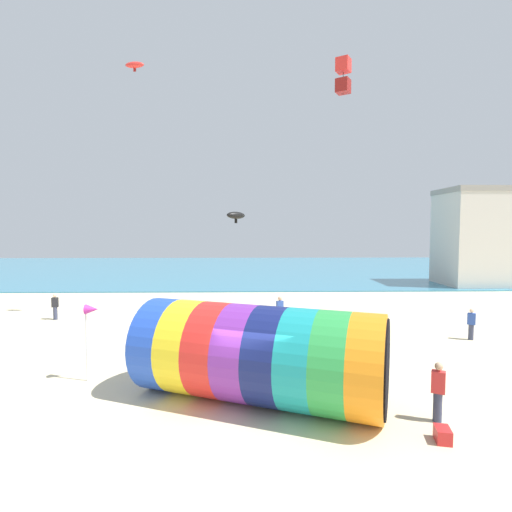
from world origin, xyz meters
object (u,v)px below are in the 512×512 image
(kite_red_box, at_px, (343,76))
(beach_flag, at_px, (91,313))
(kite_red_parafoil, at_px, (135,65))
(giant_inflatable_tube, at_px, (258,354))
(bystander_near_water, at_px, (471,324))
(kite_handler, at_px, (438,391))
(bystander_mid_beach, at_px, (55,307))
(bystander_far_left, at_px, (280,312))
(cooler_box, at_px, (443,435))
(kite_black_parafoil, at_px, (236,215))

(kite_red_box, relative_size, beach_flag, 0.56)
(kite_red_parafoil, distance_m, beach_flag, 15.87)
(giant_inflatable_tube, distance_m, beach_flag, 6.18)
(bystander_near_water, xyz_separation_m, beach_flag, (-16.37, -4.88, 1.67))
(bystander_near_water, relative_size, beach_flag, 0.56)
(kite_red_parafoil, height_order, bystander_near_water, kite_red_parafoil)
(kite_handler, xyz_separation_m, kite_red_parafoil, (-11.78, 13.12, 13.97))
(bystander_mid_beach, bearing_deg, bystander_far_left, -9.43)
(bystander_near_water, bearing_deg, kite_handler, -124.40)
(kite_handler, height_order, cooler_box, kite_handler)
(giant_inflatable_tube, relative_size, kite_handler, 4.84)
(bystander_far_left, xyz_separation_m, beach_flag, (-7.27, -7.53, 1.56))
(bystander_far_left, relative_size, cooler_box, 3.29)
(kite_red_parafoil, relative_size, bystander_near_water, 0.76)
(kite_black_parafoil, relative_size, beach_flag, 0.48)
(kite_black_parafoil, bearing_deg, kite_handler, -63.16)
(kite_handler, height_order, kite_red_parafoil, kite_red_parafoil)
(kite_handler, height_order, bystander_mid_beach, kite_handler)
(bystander_far_left, xyz_separation_m, cooler_box, (3.15, -11.85, -0.70))
(kite_red_box, relative_size, cooler_box, 2.98)
(giant_inflatable_tube, bearing_deg, bystander_near_water, 32.60)
(kite_handler, height_order, bystander_near_water, kite_handler)
(bystander_far_left, bearing_deg, kite_red_parafoil, 164.28)
(giant_inflatable_tube, height_order, beach_flag, giant_inflatable_tube)
(beach_flag, xyz_separation_m, cooler_box, (10.42, -4.32, -2.26))
(kite_handler, height_order, kite_red_box, kite_red_box)
(kite_red_box, xyz_separation_m, beach_flag, (-9.61, -3.46, -9.48))
(kite_handler, bearing_deg, bystander_mid_beach, 142.16)
(giant_inflatable_tube, height_order, bystander_mid_beach, giant_inflatable_tube)
(kite_red_parafoil, distance_m, bystander_mid_beach, 14.90)
(kite_black_parafoil, bearing_deg, kite_red_parafoil, 166.54)
(cooler_box, bearing_deg, bystander_mid_beach, 139.34)
(bystander_far_left, bearing_deg, bystander_near_water, -16.23)
(kite_red_box, bearing_deg, giant_inflatable_tube, -125.42)
(kite_red_box, distance_m, bystander_far_left, 12.01)
(bystander_near_water, bearing_deg, kite_red_parafoil, 164.01)
(bystander_far_left, distance_m, cooler_box, 12.29)
(beach_flag, bearing_deg, kite_red_box, 19.80)
(kite_handler, bearing_deg, kite_red_parafoil, 131.92)
(kite_red_parafoil, height_order, cooler_box, kite_red_parafoil)
(kite_red_parafoil, xyz_separation_m, kite_red_box, (10.59, -6.40, -2.91))
(kite_handler, xyz_separation_m, kite_black_parafoil, (-5.93, 11.72, 5.29))
(kite_black_parafoil, relative_size, bystander_mid_beach, 0.85)
(kite_red_box, distance_m, cooler_box, 14.11)
(bystander_far_left, bearing_deg, kite_red_box, -60.18)
(bystander_mid_beach, bearing_deg, beach_flag, -58.63)
(bystander_mid_beach, xyz_separation_m, cooler_box, (16.35, -14.04, -0.60))
(bystander_near_water, height_order, beach_flag, beach_flag)
(bystander_near_water, xyz_separation_m, bystander_far_left, (-9.10, 2.65, 0.11))
(giant_inflatable_tube, xyz_separation_m, kite_handler, (4.97, -1.40, -0.65))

